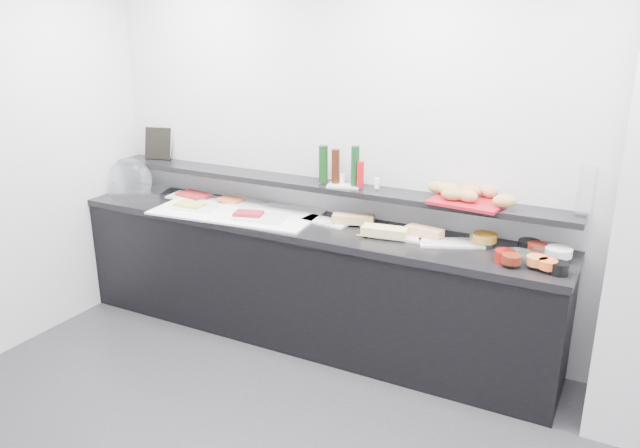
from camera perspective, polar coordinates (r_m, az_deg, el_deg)
The scene contains 55 objects.
back_wall at distance 4.26m, azimuth 8.89°, elevation 5.66°, with size 5.00×0.02×2.70m, color silver.
buffet_cabinet at distance 4.56m, azimuth -1.32°, elevation -5.52°, with size 3.60×0.60×0.85m, color black.
counter_top at distance 4.39m, azimuth -1.36°, elevation -0.15°, with size 3.62×0.62×0.05m, color black.
wall_shelf at distance 4.47m, azimuth -0.30°, elevation 3.58°, with size 3.60×0.25×0.04m, color black.
cloche_base at distance 5.29m, azimuth -16.05°, elevation 2.87°, with size 0.42×0.28×0.04m, color silver.
cloche_dome at distance 5.30m, azimuth -16.94°, elevation 3.97°, with size 0.38×0.25×0.34m, color white.
linen_runner at distance 4.64m, azimuth -7.64°, elevation 1.12°, with size 1.22×0.57×0.01m, color white.
platter_meat_a at distance 5.06m, azimuth -11.88°, elevation 2.51°, with size 0.31×0.21×0.01m, color white.
food_meat_a at distance 5.02m, azimuth -11.51°, elevation 2.65°, with size 0.25×0.16×0.02m, color maroon.
platter_salmon at distance 4.80m, azimuth -6.80°, elevation 1.92°, with size 0.32×0.21×0.01m, color silver.
food_salmon at distance 4.84m, azimuth -8.17°, elevation 2.23°, with size 0.19×0.12×0.02m, color #D6572B.
platter_cheese at distance 4.74m, azimuth -11.15°, elevation 1.50°, with size 0.29×0.20×0.01m, color white.
food_cheese at distance 4.76m, azimuth -11.80°, elevation 1.76°, with size 0.21×0.14×0.02m, color #CBC84F.
platter_meat_b at distance 4.43m, azimuth -5.38°, elevation 0.59°, with size 0.34×0.22×0.01m, color silver.
food_meat_b at distance 4.47m, azimuth -6.56°, elevation 0.96°, with size 0.20×0.13×0.02m, color maroon.
sandwich_plate_left at distance 4.38m, azimuth 0.53°, elevation 0.23°, with size 0.35×0.15×0.01m, color white.
sandwich_food_left at distance 4.32m, azimuth 3.06°, elevation 0.48°, with size 0.28×0.11×0.06m, color tan.
tongs_left at distance 4.28m, azimuth 1.57°, elevation -0.03°, with size 0.01×0.01×0.16m, color silver.
sandwich_plate_mid at distance 4.12m, azimuth 6.97°, elevation -1.10°, with size 0.34×0.15×0.01m, color white.
sandwich_food_mid at distance 4.08m, azimuth 5.91°, elevation -0.68°, with size 0.30×0.11×0.06m, color #EACA7A.
tongs_mid at distance 4.07m, azimuth 4.42°, elevation -1.10°, with size 0.01×0.01×0.16m, color silver.
sandwich_plate_right at distance 4.05m, azimuth 11.90°, elevation -1.71°, with size 0.40×0.17×0.01m, color silver.
sandwich_food_right at distance 4.11m, azimuth 9.54°, elevation -0.72°, with size 0.24×0.09×0.06m, color tan.
tongs_right at distance 4.02m, azimuth 10.33°, elevation -1.57°, with size 0.01×0.01×0.16m, color #B8B9C0.
bowl_glass_fruit at distance 4.05m, azimuth 14.56°, elevation -1.51°, with size 0.15×0.15×0.07m, color silver.
fill_glass_fruit at distance 4.08m, azimuth 14.84°, elevation -1.20°, with size 0.15×0.15×0.05m, color orange.
bowl_black_jam at distance 4.05m, azimuth 18.59°, elevation -1.92°, with size 0.14×0.14×0.07m, color black.
fill_black_jam at distance 4.00m, azimuth 19.23°, elevation -2.03°, with size 0.12×0.12×0.05m, color #63170E.
bowl_glass_cream at distance 3.98m, azimuth 20.25°, elevation -2.44°, with size 0.21×0.21×0.07m, color silver.
fill_glass_cream at distance 3.97m, azimuth 20.97°, elevation -2.40°, with size 0.16×0.16×0.05m, color white.
bowl_red_jam at distance 3.83m, azimuth 16.54°, elevation -2.84°, with size 0.12×0.12×0.07m, color maroon.
fill_red_jam at distance 3.77m, azimuth 17.10°, elevation -3.08°, with size 0.11×0.11×0.05m, color #5A1B0C.
bowl_glass_salmon at distance 3.83m, azimuth 17.67°, elevation -2.98°, with size 0.17×0.17×0.07m, color white.
fill_glass_salmon at distance 3.79m, azimuth 19.21°, elevation -3.17°, with size 0.12×0.12×0.05m, color #D76934.
bowl_black_fruit at distance 3.75m, azimuth 21.05°, elevation -3.80°, with size 0.11×0.11×0.07m, color black.
fill_black_fruit at distance 3.75m, azimuth 20.12°, elevation -3.48°, with size 0.10×0.10×0.05m, color #F85C21.
framed_print at distance 5.36m, azimuth -14.58°, elevation 7.15°, with size 0.23×0.02×0.26m, color black.
print_art at distance 5.36m, azimuth -14.04°, elevation 7.19°, with size 0.16×0.00×0.22m, color beige.
condiment_tray at distance 4.36m, azimuth 2.21°, elevation 3.54°, with size 0.23×0.14×0.01m, color silver.
bottle_green_a at distance 4.40m, azimuth 0.31°, elevation 5.54°, with size 0.06×0.06×0.26m, color #0F3711.
bottle_brown at distance 4.37m, azimuth 1.43°, elevation 5.30°, with size 0.06×0.06×0.24m, color #351509.
bottle_green_b at distance 4.29m, azimuth 3.23°, elevation 5.31°, with size 0.06×0.06×0.28m, color #0E3416.
bottle_hot at distance 4.28m, azimuth 3.72°, elevation 4.55°, with size 0.05×0.05×0.18m, color red.
shaker_salt at distance 4.38m, azimuth 2.04°, elevation 4.16°, with size 0.03×0.03×0.07m, color white.
shaker_pepper at distance 4.27m, azimuth 5.22°, elevation 3.72°, with size 0.03×0.03×0.07m, color white.
bread_tray at distance 4.06m, azimuth 13.36°, elevation 1.96°, with size 0.45×0.31×0.02m, color maroon.
bread_roll_nw at distance 4.17m, azimuth 10.69°, elevation 3.31°, with size 0.13×0.08×0.08m, color #AF8642.
bread_roll_n at distance 4.13m, azimuth 13.57°, elevation 2.97°, with size 0.14×0.09×0.08m, color #B98046.
bread_roll_ne at distance 4.14m, azimuth 15.14°, elevation 2.89°, with size 0.12×0.08×0.08m, color #B97846.
bread_roll_sw at distance 4.03m, azimuth 12.00°, elevation 2.70°, with size 0.14×0.09×0.08m, color #AB7A41.
bread_roll_s at distance 4.01m, azimuth 13.33°, elevation 2.54°, with size 0.14×0.09×0.08m, color #B87746.
bread_roll_se at distance 3.95m, azimuth 16.52°, elevation 2.03°, with size 0.14×0.09×0.08m, color #B28944.
bread_roll_midw at distance 4.14m, azimuth 11.74°, elevation 3.13°, with size 0.15×0.10×0.08m, color #AF8743.
bread_roll_mide at distance 4.09m, azimuth 13.33°, elevation 2.85°, with size 0.12×0.08×0.08m, color #B97746.
carafe at distance 3.98m, azimuth 23.19°, elevation 2.73°, with size 0.11×0.11×0.30m, color silver.
Camera 1 is at (1.33, -1.93, 2.28)m, focal length 35.00 mm.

